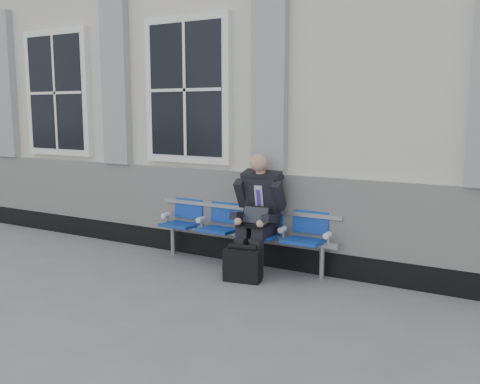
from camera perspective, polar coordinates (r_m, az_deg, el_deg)
The scene contains 5 objects.
ground at distance 6.73m, azimuth -15.19°, elevation -8.72°, with size 70.00×70.00×0.00m, color slate.
station_building at distance 9.21m, azimuth -0.09°, elevation 10.22°, with size 14.40×4.40×4.49m.
bench at distance 6.84m, azimuth 0.25°, elevation -3.35°, with size 2.60×0.47×0.91m.
businessman at distance 6.53m, azimuth 2.01°, elevation -1.83°, with size 0.62×0.83×1.47m.
briefcase at distance 6.28m, azimuth 0.26°, elevation -7.74°, with size 0.46×0.26×0.44m.
Camera 1 is at (4.62, -4.48, 1.99)m, focal length 40.00 mm.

